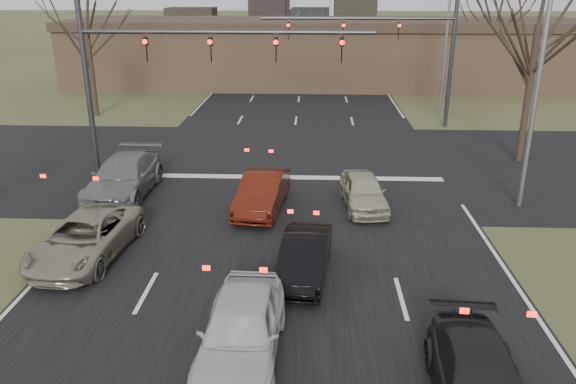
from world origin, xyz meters
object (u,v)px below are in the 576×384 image
mast_arm_near (162,60)px  car_red_ahead (262,192)px  car_charcoal_sedan (480,384)px  car_grey_ahead (124,177)px  mast_arm_far (404,40)px  car_white_sedan (241,329)px  streetlight_right_far (445,25)px  streetlight_right_near (536,58)px  car_silver_suv (86,238)px  car_black_hatch (304,257)px  building (325,52)px  car_silver_ahead (363,191)px

mast_arm_near → car_red_ahead: 7.26m
car_charcoal_sedan → car_grey_ahead: car_grey_ahead is taller
mast_arm_far → car_white_sedan: (-6.69, -22.73, -4.26)m
mast_arm_far → car_white_sedan: bearing=-106.4°
streetlight_right_far → streetlight_right_near: bearing=-91.7°
car_silver_suv → streetlight_right_far: bearing=60.2°
streetlight_right_near → car_black_hatch: bearing=-143.8°
building → car_grey_ahead: (-8.50, -27.41, -1.89)m
streetlight_right_far → car_silver_suv: streetlight_right_far is taller
mast_arm_near → streetlight_right_near: bearing=-12.1°
streetlight_right_near → car_charcoal_sedan: size_ratio=2.30×
car_red_ahead → car_silver_ahead: (3.81, 0.40, -0.05)m
car_red_ahead → streetlight_right_far: bearing=66.8°
streetlight_right_far → car_silver_ahead: size_ratio=2.64×
car_white_sedan → mast_arm_near: bearing=112.0°
car_silver_ahead → car_charcoal_sedan: bearing=-87.8°
streetlight_right_far → car_silver_suv: size_ratio=2.08×
car_black_hatch → car_charcoal_sedan: bearing=-50.4°
mast_arm_near → car_silver_ahead: bearing=-22.1°
car_white_sedan → car_silver_ahead: 10.02m
car_grey_ahead → car_red_ahead: car_grey_ahead is taller
building → car_silver_suv: size_ratio=8.82×
streetlight_right_far → car_silver_suv: bearing=-124.8°
mast_arm_far → car_charcoal_sedan: mast_arm_far is taller
streetlight_right_near → car_white_sedan: bearing=-133.8°
mast_arm_far → car_silver_ahead: bearing=-103.4°
mast_arm_far → car_grey_ahead: (-12.68, -12.41, -4.25)m
mast_arm_near → streetlight_right_far: bearing=43.9°
car_charcoal_sedan → car_silver_ahead: size_ratio=1.15×
mast_arm_near → car_black_hatch: bearing=-55.5°
building → mast_arm_near: size_ratio=3.50×
building → streetlight_right_far: (7.32, -11.00, 2.92)m
mast_arm_far → streetlight_right_near: (2.64, -13.00, 0.57)m
car_black_hatch → mast_arm_far: bearing=80.3°
mast_arm_far → car_grey_ahead: 18.25m
car_white_sedan → car_red_ahead: 8.99m
streetlight_right_far → car_grey_ahead: 23.30m
streetlight_right_near → car_grey_ahead: streetlight_right_near is taller
building → car_silver_ahead: building is taller
mast_arm_near → car_black_hatch: 11.62m
streetlight_right_far → car_silver_ahead: streetlight_right_far is taller
car_black_hatch → building: bearing=94.1°
car_red_ahead → car_charcoal_sedan: bearing=-56.9°
building → mast_arm_near: 26.14m
streetlight_right_far → car_red_ahead: (-10.13, -17.74, -4.89)m
car_silver_suv → car_silver_ahead: 10.03m
mast_arm_far → car_silver_suv: bearing=-124.1°
car_charcoal_sedan → car_grey_ahead: 16.05m
car_silver_suv → car_black_hatch: bearing=-2.7°
car_black_hatch → car_silver_ahead: car_silver_ahead is taller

